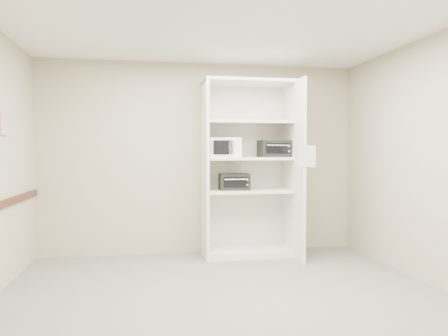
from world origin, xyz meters
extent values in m
cube|color=#615E53|center=(0.00, 0.00, 0.00)|extent=(4.50, 4.00, 0.01)
cube|color=white|center=(0.00, 0.00, 2.70)|extent=(4.50, 4.00, 0.01)
cube|color=#B2A98C|center=(0.00, 2.00, 1.35)|extent=(4.50, 0.02, 2.70)
cube|color=#B2A98C|center=(0.00, -2.00, 1.35)|extent=(4.50, 0.02, 2.70)
cube|color=#B2A98C|center=(2.25, 0.00, 1.35)|extent=(0.02, 4.00, 2.70)
cube|color=white|center=(0.02, 1.68, 1.20)|extent=(0.04, 0.60, 2.40)
cube|color=white|center=(1.22, 1.53, 1.20)|extent=(0.04, 0.90, 2.40)
cube|color=white|center=(0.62, 1.99, 1.20)|extent=(1.24, 0.02, 2.40)
cube|color=white|center=(0.62, 1.70, 0.05)|extent=(1.16, 0.56, 0.10)
cube|color=white|center=(0.62, 1.70, 0.90)|extent=(1.16, 0.56, 0.04)
cube|color=white|center=(0.62, 1.70, 1.35)|extent=(1.16, 0.56, 0.04)
cube|color=white|center=(0.62, 1.70, 1.85)|extent=(1.16, 0.56, 0.04)
cube|color=white|center=(0.62, 1.70, 2.40)|extent=(1.24, 0.60, 0.04)
cube|color=white|center=(0.28, 1.66, 1.50)|extent=(0.46, 0.37, 0.26)
cube|color=black|center=(0.98, 1.65, 1.49)|extent=(0.42, 0.32, 0.23)
cube|color=black|center=(0.42, 1.67, 1.03)|extent=(0.42, 0.32, 0.22)
cube|color=white|center=(1.25, 1.07, 1.39)|extent=(0.21, 0.02, 0.27)
cube|color=silver|center=(-2.24, 0.73, 1.75)|extent=(0.01, 0.20, 0.27)
camera|label=1|loc=(-0.77, -4.19, 1.43)|focal=35.00mm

